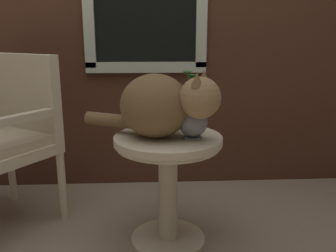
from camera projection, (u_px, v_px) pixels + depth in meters
name	position (u px, v px, depth m)	size (l,w,h in m)	color
ground_plane	(121.00, 250.00, 1.79)	(6.00, 6.00, 0.00)	gray
wicker_side_table	(168.00, 169.00, 1.76)	(0.52, 0.52, 0.57)	beige
wicker_chair	(6.00, 132.00, 1.97)	(0.71, 0.71, 0.94)	beige
cat	(161.00, 105.00, 1.66)	(0.65, 0.42, 0.32)	brown
pewter_vase_with_ivy	(193.00, 118.00, 1.65)	(0.14, 0.14, 0.32)	slate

